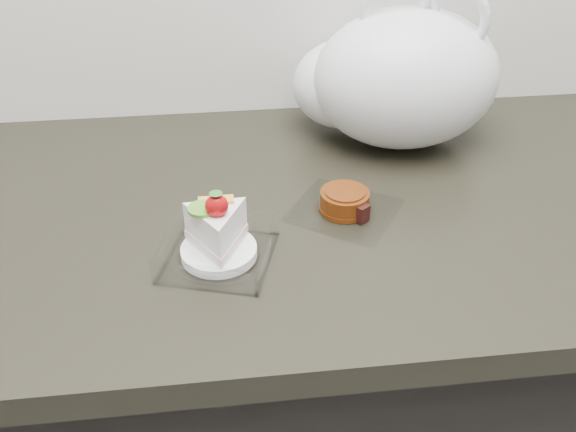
# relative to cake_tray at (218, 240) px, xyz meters

# --- Properties ---
(counter) EXTENTS (2.04, 0.64, 0.90)m
(counter) POSITION_rel_cake_tray_xyz_m (0.12, 0.12, -0.48)
(counter) COLOR black
(counter) RESTS_ON ground
(cake_tray) EXTENTS (0.16, 0.16, 0.10)m
(cake_tray) POSITION_rel_cake_tray_xyz_m (0.00, 0.00, 0.00)
(cake_tray) COLOR white
(cake_tray) RESTS_ON counter
(mooncake_wrap) EXTENTS (0.19, 0.18, 0.03)m
(mooncake_wrap) POSITION_rel_cake_tray_xyz_m (0.18, 0.09, -0.01)
(mooncake_wrap) COLOR white
(mooncake_wrap) RESTS_ON counter
(plastic_bag) EXTENTS (0.36, 0.30, 0.27)m
(plastic_bag) POSITION_rel_cake_tray_xyz_m (0.29, 0.29, 0.08)
(plastic_bag) COLOR white
(plastic_bag) RESTS_ON counter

